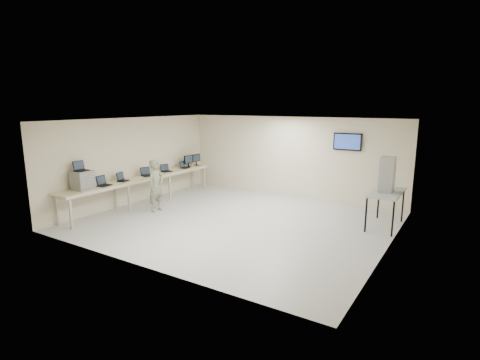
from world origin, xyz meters
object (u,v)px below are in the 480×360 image
Objects in this scene: workbench at (144,179)px; side_table at (386,194)px; equipment_box at (82,180)px; soldier at (156,186)px.

workbench is 7.39m from side_table.
side_table is (7.25, 3.92, -0.27)m from equipment_box.
equipment_box is 0.33× the size of soldier.
workbench is at bearing 62.14° from soldier.
soldier is at bearing -23.46° from workbench.
workbench is 3.74× the size of side_table.
equipment_box is at bearing -91.65° from workbench.
soldier is (1.03, 1.77, -0.36)m from equipment_box.
workbench is 1.05m from soldier.
side_table is at bearing -75.33° from soldier.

